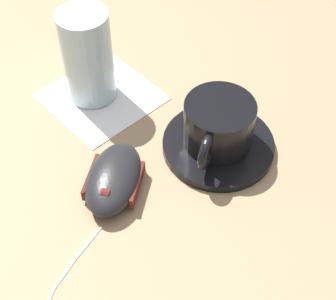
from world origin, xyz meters
The scene contains 6 objects.
ground_plane centered at (0.00, 0.00, 0.00)m, with size 3.00×3.00×0.00m, color #9E7F5B.
saucer centered at (-0.04, 0.08, 0.01)m, with size 0.13×0.13×0.01m, color black.
coffee_cup centered at (-0.03, 0.07, 0.04)m, with size 0.09×0.09×0.06m.
computer_mouse centered at (0.09, 0.09, 0.02)m, with size 0.10×0.11×0.03m.
napkin_under_glass centered at (0.07, -0.05, 0.00)m, with size 0.13×0.13×0.00m, color white.
drinking_glass centered at (0.08, -0.06, 0.06)m, with size 0.06×0.06×0.12m, color silver.
Camera 1 is at (0.15, 0.42, 0.46)m, focal length 55.00 mm.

